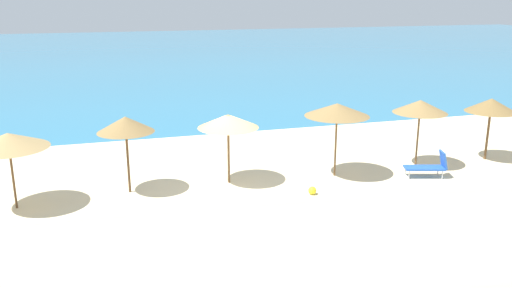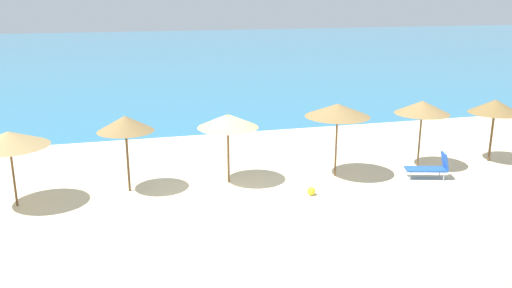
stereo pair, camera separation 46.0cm
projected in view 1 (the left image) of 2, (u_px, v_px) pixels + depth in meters
name	position (u px, v px, depth m)	size (l,w,h in m)	color
ground_plane	(232.00, 191.00, 18.70)	(160.00, 160.00, 0.00)	beige
sea_water	(136.00, 54.00, 59.96)	(160.00, 73.80, 0.01)	teal
beach_umbrella_3	(8.00, 141.00, 16.62)	(2.45, 2.45, 2.49)	brown
beach_umbrella_4	(126.00, 125.00, 17.95)	(1.92, 1.92, 2.68)	brown
beach_umbrella_5	(228.00, 121.00, 18.91)	(2.17, 2.17, 2.54)	brown
beach_umbrella_6	(337.00, 110.00, 19.58)	(2.39, 2.39, 2.78)	brown
beach_umbrella_7	(420.00, 107.00, 20.74)	(2.10, 2.10, 2.67)	brown
beach_umbrella_8	(491.00, 105.00, 21.64)	(2.04, 2.04, 2.56)	brown
lounge_chair_1	(429.00, 166.00, 20.01)	(1.61, 0.99, 1.00)	blue
beach_ball	(312.00, 191.00, 18.34)	(0.28, 0.28, 0.28)	yellow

